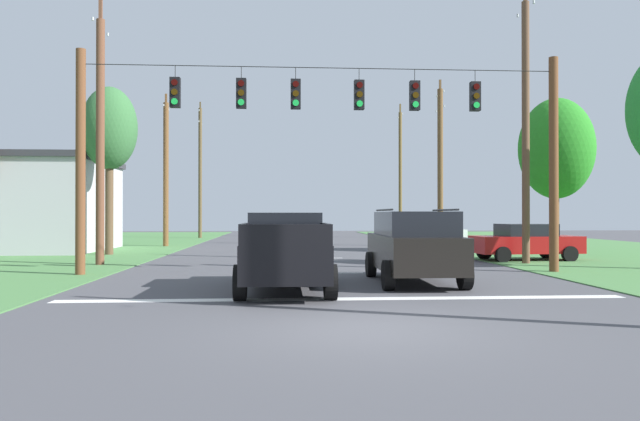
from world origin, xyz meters
TOP-DOWN VIEW (x-y plane):
  - ground_plane at (0.00, 0.00)m, footprint 120.00×120.00m
  - stop_bar_stripe at (0.00, 3.44)m, footprint 12.89×0.45m
  - lane_dash_0 at (0.00, 9.44)m, footprint 2.50×0.15m
  - lane_dash_1 at (0.00, 16.06)m, footprint 2.50×0.15m
  - lane_dash_2 at (0.00, 23.34)m, footprint 2.50×0.15m
  - overhead_signal_span at (-0.04, 9.17)m, footprint 15.55×0.31m
  - pickup_truck at (-1.33, 5.23)m, footprint 2.29×5.40m
  - suv_black at (2.26, 6.47)m, footprint 2.27×4.83m
  - distant_car_crossing_white at (8.46, 26.65)m, footprint 2.31×4.44m
  - distant_car_oncoming at (8.67, 14.12)m, footprint 4.42×2.26m
  - utility_pole_mid_right at (7.98, 12.46)m, footprint 0.29×1.60m
  - utility_pole_far_right at (8.05, 25.10)m, footprint 0.33×1.88m
  - utility_pole_near_left at (8.39, 38.81)m, footprint 0.27×1.85m
  - utility_pole_far_left at (-8.21, 12.92)m, footprint 0.32×1.94m
  - utility_pole_distant_right at (-8.31, 26.18)m, footprint 0.32×1.57m
  - utility_pole_distant_left at (-7.97, 38.74)m, footprint 0.28×1.75m
  - tree_roadside_right at (-9.51, 18.70)m, footprint 2.57×2.57m
  - tree_roadside_far_right at (12.07, 18.53)m, footprint 3.61×3.61m
  - roadside_store at (-15.57, 21.98)m, footprint 9.90×9.08m

SIDE VIEW (x-z plane):
  - ground_plane at x=0.00m, z-range 0.00..0.00m
  - stop_bar_stripe at x=0.00m, z-range 0.00..0.01m
  - lane_dash_0 at x=0.00m, z-range 0.00..0.01m
  - lane_dash_1 at x=0.00m, z-range 0.00..0.01m
  - lane_dash_2 at x=0.00m, z-range 0.00..0.01m
  - distant_car_crossing_white at x=8.46m, z-range 0.03..1.55m
  - distant_car_oncoming at x=8.67m, z-range 0.03..1.55m
  - pickup_truck at x=-1.33m, z-range -0.01..1.94m
  - suv_black at x=2.26m, z-range 0.03..2.09m
  - roadside_store at x=-15.57m, z-range -0.21..5.11m
  - overhead_signal_span at x=-0.04m, z-range 0.61..7.71m
  - utility_pole_distant_right at x=-8.31m, z-range -0.14..8.99m
  - utility_pole_far_left at x=-8.21m, z-range -0.23..9.78m
  - utility_pole_far_right at x=8.05m, z-range -0.06..9.91m
  - tree_roadside_far_right at x=12.07m, z-range 1.33..8.96m
  - utility_pole_mid_right at x=7.98m, z-range -0.12..10.55m
  - utility_pole_near_left at x=8.39m, z-range -0.15..10.92m
  - utility_pole_distant_left at x=-7.97m, z-range 0.04..11.05m
  - tree_roadside_right at x=-9.51m, z-range 1.92..9.85m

